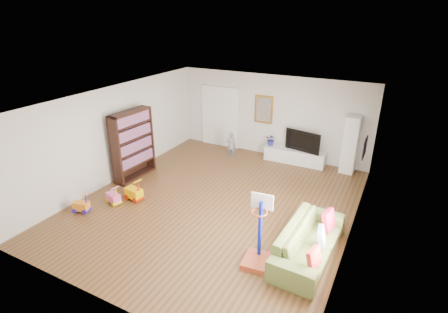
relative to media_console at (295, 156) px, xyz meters
The scene contains 25 objects.
floor 3.59m from the media_console, 106.02° to the right, with size 6.50×7.50×0.00m, color brown.
ceiling 4.35m from the media_console, 106.02° to the right, with size 6.50×7.50×0.00m, color white.
wall_back 1.53m from the media_console, 162.84° to the left, with size 6.50×0.00×2.70m, color beige.
wall_front 7.35m from the media_console, 97.83° to the right, with size 6.50×0.00×2.70m, color white.
wall_left 5.58m from the media_console, 140.90° to the right, with size 0.00×7.50×2.70m, color silver.
wall_right 4.27m from the media_console, 56.72° to the right, with size 0.00×7.50×2.70m, color silver.
navy_accent 3.44m from the media_console, 42.31° to the right, with size 0.01×3.20×1.70m, color black.
olive_wainscot 3.05m from the media_console, 42.31° to the right, with size 0.01×3.20×1.00m, color brown.
doorway 3.02m from the media_console, behind, with size 1.45×0.06×2.10m, color white.
painting_back 1.83m from the media_console, 167.91° to the left, with size 0.62×0.06×0.92m, color gold.
artwork_right 3.15m from the media_console, 40.22° to the right, with size 0.04×0.56×0.46m, color #7F3F8C.
media_console is the anchor object (origin of this frame).
tall_cabinet 1.75m from the media_console, ahead, with size 0.41×0.41×1.76m, color white.
bookshelf 5.08m from the media_console, 140.34° to the right, with size 0.36×1.37×2.00m, color black.
sofa 4.69m from the media_console, 69.58° to the right, with size 2.32×0.91×0.68m, color olive.
basketball_hoop 5.20m from the media_console, 81.00° to the right, with size 0.50×0.60×1.45m, color #B24528.
ride_on_yellow 5.23m from the media_console, 124.86° to the right, with size 0.45×0.28×0.60m, color #FFBD00.
ride_on_orange 6.52m from the media_console, 124.91° to the right, with size 0.37×0.23×0.50m, color orange.
ride_on_pink 5.74m from the media_console, 125.38° to the right, with size 0.39×0.24×0.52m, color #E75398.
child 2.11m from the media_console, 163.48° to the right, with size 0.32×0.21×0.89m, color slate.
tv 0.62m from the media_console, ahead, with size 1.16×0.15×0.67m, color black.
vase_plant 0.93m from the media_console, behind, with size 0.35×0.31×0.39m, color navy.
pillow_left 5.45m from the media_console, 69.64° to the right, with size 0.09×0.36×0.36m, color red.
pillow_center 4.80m from the media_console, 67.08° to the right, with size 0.09×0.36×0.36m, color silver.
pillow_right 4.21m from the media_console, 63.70° to the right, with size 0.11×0.40×0.40m, color red.
Camera 1 is at (3.79, -6.83, 4.60)m, focal length 28.00 mm.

